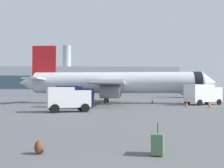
{
  "coord_description": "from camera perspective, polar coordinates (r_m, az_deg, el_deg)",
  "views": [
    {
      "loc": [
        -0.23,
        -4.5,
        2.21
      ],
      "look_at": [
        1.22,
        25.92,
        3.0
      ],
      "focal_mm": 42.57,
      "sensor_mm": 36.0,
      "label": 1
    }
  ],
  "objects": [
    {
      "name": "airplane_at_gate",
      "position": [
        47.84,
        0.92,
        0.24
      ],
      "size": [
        35.77,
        32.33,
        10.5
      ],
      "color": "silver",
      "rests_on": "ground"
    },
    {
      "name": "airplane_taxiing",
      "position": [
        95.32,
        17.4,
        -1.18
      ],
      "size": [
        20.8,
        20.31,
        7.5
      ],
      "color": "silver",
      "rests_on": "ground"
    },
    {
      "name": "service_truck",
      "position": [
        36.25,
        -7.97,
        -2.43
      ],
      "size": [
        5.05,
        3.06,
        2.9
      ],
      "color": "navy",
      "rests_on": "ground"
    },
    {
      "name": "fuel_truck",
      "position": [
        44.33,
        18.95,
        -1.97
      ],
      "size": [
        6.45,
        4.77,
        3.2
      ],
      "color": "white",
      "rests_on": "ground"
    },
    {
      "name": "cargo_van",
      "position": [
        28.22,
        -9.42,
        -3.01
      ],
      "size": [
        4.78,
        3.31,
        2.6
      ],
      "color": "white",
      "rests_on": "ground"
    },
    {
      "name": "safety_cone_near",
      "position": [
        49.09,
        8.67,
        -3.68
      ],
      "size": [
        0.44,
        0.44,
        0.64
      ],
      "color": "#F2590C",
      "rests_on": "ground"
    },
    {
      "name": "safety_cone_mid",
      "position": [
        37.46,
        20.25,
        -4.2
      ],
      "size": [
        0.44,
        0.44,
        0.77
      ],
      "color": "#F2590C",
      "rests_on": "ground"
    },
    {
      "name": "safety_cone_far",
      "position": [
        37.43,
        15.77,
        -4.26
      ],
      "size": [
        0.44,
        0.44,
        0.74
      ],
      "color": "#F2590C",
      "rests_on": "ground"
    },
    {
      "name": "safety_cone_outer",
      "position": [
        54.29,
        14.49,
        -3.45
      ],
      "size": [
        0.44,
        0.44,
        0.63
      ],
      "color": "#F2590C",
      "rests_on": "ground"
    },
    {
      "name": "rolling_suitcase",
      "position": [
        9.51,
        9.8,
        -12.48
      ],
      "size": [
        0.58,
        0.73,
        1.1
      ],
      "color": "#476B4C",
      "rests_on": "ground"
    },
    {
      "name": "traveller_backpack",
      "position": [
        9.87,
        -15.31,
        -12.98
      ],
      "size": [
        0.36,
        0.4,
        0.48
      ],
      "color": "brown",
      "rests_on": "ground"
    },
    {
      "name": "terminal_building",
      "position": [
        144.37,
        -8.11,
        0.59
      ],
      "size": [
        109.85,
        17.36,
        26.63
      ],
      "color": "#9EA3AD",
      "rests_on": "ground"
    }
  ]
}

